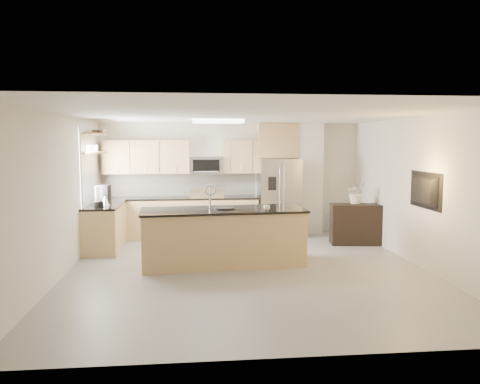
{
  "coord_description": "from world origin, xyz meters",
  "views": [
    {
      "loc": [
        -0.89,
        -7.66,
        2.14
      ],
      "look_at": [
        0.01,
        1.3,
        1.19
      ],
      "focal_mm": 35.0,
      "sensor_mm": 36.0,
      "label": 1
    }
  ],
  "objects": [
    {
      "name": "wall_left",
      "position": [
        -3.0,
        0.0,
        1.3
      ],
      "size": [
        0.02,
        6.5,
        2.6
      ],
      "primitive_type": "cube",
      "color": "beige",
      "rests_on": "floor"
    },
    {
      "name": "wall_back",
      "position": [
        0.0,
        3.25,
        1.3
      ],
      "size": [
        6.0,
        0.02,
        2.6
      ],
      "primitive_type": "cube",
      "color": "beige",
      "rests_on": "floor"
    },
    {
      "name": "credenza",
      "position": [
        2.54,
        1.82,
        0.43
      ],
      "size": [
        1.12,
        0.58,
        0.86
      ],
      "primitive_type": "cube",
      "rotation": [
        0.0,
        0.0,
        -0.12
      ],
      "color": "black",
      "rests_on": "floor"
    },
    {
      "name": "refrigerator",
      "position": [
        1.06,
        2.87,
        0.89
      ],
      "size": [
        0.92,
        0.78,
        1.78
      ],
      "color": "#AEAEB0",
      "rests_on": "floor"
    },
    {
      "name": "television",
      "position": [
        2.91,
        -0.2,
        1.35
      ],
      "size": [
        0.14,
        1.08,
        0.62
      ],
      "primitive_type": "imported",
      "rotation": [
        0.0,
        0.0,
        1.57
      ],
      "color": "black",
      "rests_on": "wall_right"
    },
    {
      "name": "shelf_lower",
      "position": [
        -2.85,
        1.95,
        1.95
      ],
      "size": [
        0.3,
        1.2,
        0.04
      ],
      "primitive_type": "cube",
      "color": "brown",
      "rests_on": "wall_left"
    },
    {
      "name": "partition_column",
      "position": [
        1.82,
        3.1,
        1.3
      ],
      "size": [
        0.6,
        0.3,
        2.6
      ],
      "primitive_type": "cube",
      "color": "white",
      "rests_on": "floor"
    },
    {
      "name": "kettle",
      "position": [
        -2.62,
        1.69,
        1.02
      ],
      "size": [
        0.18,
        0.18,
        0.22
      ],
      "color": "#AEAEB0",
      "rests_on": "left_counter"
    },
    {
      "name": "microwave",
      "position": [
        -0.6,
        3.04,
        1.63
      ],
      "size": [
        0.76,
        0.4,
        0.4
      ],
      "color": "#AEAEB0",
      "rests_on": "upper_cabinets"
    },
    {
      "name": "back_counter",
      "position": [
        -1.23,
        2.93,
        0.47
      ],
      "size": [
        3.55,
        0.66,
        1.44
      ],
      "color": "tan",
      "rests_on": "floor"
    },
    {
      "name": "platter",
      "position": [
        -0.35,
        0.5,
        1.0
      ],
      "size": [
        0.43,
        0.43,
        0.02
      ],
      "primitive_type": "cylinder",
      "rotation": [
        0.0,
        0.0,
        0.22
      ],
      "color": "black",
      "rests_on": "island"
    },
    {
      "name": "flower_vase",
      "position": [
        2.55,
        1.89,
        1.2
      ],
      "size": [
        0.71,
        0.64,
        0.69
      ],
      "primitive_type": "imported",
      "rotation": [
        0.0,
        0.0,
        -0.17
      ],
      "color": "white",
      "rests_on": "credenza"
    },
    {
      "name": "upper_cabinets",
      "position": [
        -1.3,
        3.09,
        1.83
      ],
      "size": [
        3.5,
        0.33,
        0.75
      ],
      "color": "tan",
      "rests_on": "wall_back"
    },
    {
      "name": "ceiling_fixture",
      "position": [
        -0.4,
        1.6,
        2.56
      ],
      "size": [
        1.0,
        0.5,
        0.06
      ],
      "primitive_type": "cube",
      "color": "white",
      "rests_on": "ceiling"
    },
    {
      "name": "ceiling",
      "position": [
        0.0,
        0.0,
        2.6
      ],
      "size": [
        6.0,
        6.5,
        0.02
      ],
      "primitive_type": "cube",
      "color": "silver",
      "rests_on": "wall_back"
    },
    {
      "name": "bowl",
      "position": [
        -2.85,
        2.35,
        2.39
      ],
      "size": [
        0.42,
        0.42,
        0.1
      ],
      "primitive_type": "imported",
      "rotation": [
        0.0,
        0.0,
        0.03
      ],
      "color": "#AEAEB0",
      "rests_on": "shelf_upper"
    },
    {
      "name": "wall_front",
      "position": [
        0.0,
        -3.25,
        1.3
      ],
      "size": [
        6.0,
        0.02,
        2.6
      ],
      "primitive_type": "cube",
      "color": "beige",
      "rests_on": "floor"
    },
    {
      "name": "left_counter",
      "position": [
        -2.67,
        1.85,
        0.46
      ],
      "size": [
        0.66,
        1.5,
        0.92
      ],
      "color": "tan",
      "rests_on": "floor"
    },
    {
      "name": "window",
      "position": [
        -2.98,
        1.85,
        1.65
      ],
      "size": [
        0.04,
        1.15,
        1.65
      ],
      "color": "white",
      "rests_on": "wall_left"
    },
    {
      "name": "wall_right",
      "position": [
        3.0,
        0.0,
        1.3
      ],
      "size": [
        0.02,
        6.5,
        2.6
      ],
      "primitive_type": "cube",
      "color": "beige",
      "rests_on": "floor"
    },
    {
      "name": "shelf_upper",
      "position": [
        -2.85,
        1.95,
        2.32
      ],
      "size": [
        0.3,
        1.2,
        0.04
      ],
      "primitive_type": "cube",
      "color": "brown",
      "rests_on": "wall_left"
    },
    {
      "name": "island",
      "position": [
        -0.38,
        0.46,
        0.5
      ],
      "size": [
        2.93,
        1.23,
        1.41
      ],
      "rotation": [
        0.0,
        0.0,
        0.07
      ],
      "color": "tan",
      "rests_on": "floor"
    },
    {
      "name": "range",
      "position": [
        -0.6,
        2.92,
        0.47
      ],
      "size": [
        0.76,
        0.64,
        1.14
      ],
      "color": "black",
      "rests_on": "floor"
    },
    {
      "name": "coffee_maker",
      "position": [
        -2.69,
        2.03,
        1.09
      ],
      "size": [
        0.23,
        0.26,
        0.37
      ],
      "color": "black",
      "rests_on": "left_counter"
    },
    {
      "name": "floor",
      "position": [
        0.0,
        0.0,
        0.0
      ],
      "size": [
        6.5,
        6.5,
        0.0
      ],
      "primitive_type": "plane",
      "color": "gray",
      "rests_on": "ground"
    },
    {
      "name": "blender",
      "position": [
        -2.67,
        1.32,
        1.1
      ],
      "size": [
        0.18,
        0.18,
        0.42
      ],
      "color": "black",
      "rests_on": "left_counter"
    },
    {
      "name": "cup",
      "position": [
        0.35,
        0.19,
        1.03
      ],
      "size": [
        0.15,
        0.15,
        0.09
      ],
      "primitive_type": "imported",
      "rotation": [
        0.0,
        0.0,
        -0.32
      ],
      "color": "white",
      "rests_on": "island"
    }
  ]
}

